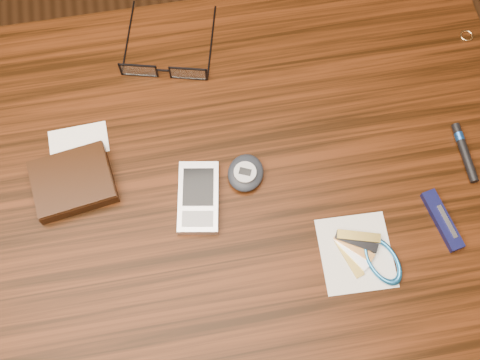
# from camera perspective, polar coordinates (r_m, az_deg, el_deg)

# --- Properties ---
(ground) EXTENTS (3.80, 3.80, 0.00)m
(ground) POSITION_cam_1_polar(r_m,az_deg,el_deg) (1.57, -2.76, -11.62)
(ground) COLOR #472814
(ground) RESTS_ON ground
(desk) EXTENTS (1.00, 0.70, 0.75)m
(desk) POSITION_cam_1_polar(r_m,az_deg,el_deg) (0.94, -4.54, -4.71)
(desk) COLOR #381808
(desk) RESTS_ON ground
(wallet_and_card) EXTENTS (0.12, 0.15, 0.02)m
(wallet_and_card) POSITION_cam_1_polar(r_m,az_deg,el_deg) (0.87, -15.57, -0.08)
(wallet_and_card) COLOR black
(wallet_and_card) RESTS_ON desk
(eyeglasses) EXTENTS (0.16, 0.16, 0.03)m
(eyeglasses) POSITION_cam_1_polar(r_m,az_deg,el_deg) (0.93, -7.20, 10.51)
(eyeglasses) COLOR black
(eyeglasses) RESTS_ON desk
(gold_ring) EXTENTS (0.02, 0.02, 0.00)m
(gold_ring) POSITION_cam_1_polar(r_m,az_deg,el_deg) (1.03, 20.68, 12.68)
(gold_ring) COLOR #EDB772
(gold_ring) RESTS_ON desk
(pda_phone) EXTENTS (0.07, 0.11, 0.02)m
(pda_phone) POSITION_cam_1_polar(r_m,az_deg,el_deg) (0.83, -3.97, -1.65)
(pda_phone) COLOR silver
(pda_phone) RESTS_ON desk
(pedometer) EXTENTS (0.07, 0.07, 0.02)m
(pedometer) POSITION_cam_1_polar(r_m,az_deg,el_deg) (0.84, 0.53, 0.68)
(pedometer) COLOR #20252D
(pedometer) RESTS_ON desk
(notepad_keys) EXTENTS (0.12, 0.11, 0.01)m
(notepad_keys) POSITION_cam_1_polar(r_m,az_deg,el_deg) (0.83, 12.13, -7.03)
(notepad_keys) COLOR white
(notepad_keys) RESTS_ON desk
(pocket_knife) EXTENTS (0.04, 0.09, 0.01)m
(pocket_knife) POSITION_cam_1_polar(r_m,az_deg,el_deg) (0.87, 18.64, -3.64)
(pocket_knife) COLOR #0B0C36
(pocket_knife) RESTS_ON desk
(black_blue_pen) EXTENTS (0.01, 0.09, 0.01)m
(black_blue_pen) POSITION_cam_1_polar(r_m,az_deg,el_deg) (0.92, 20.48, 2.63)
(black_blue_pen) COLOR black
(black_blue_pen) RESTS_ON desk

